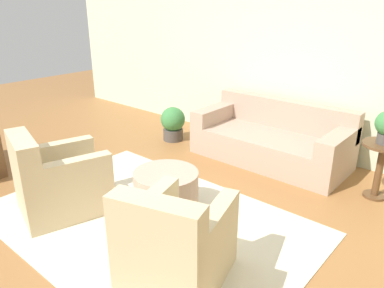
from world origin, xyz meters
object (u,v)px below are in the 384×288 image
(side_table, at_px, (381,162))
(armchair_left, at_px, (58,183))
(potted_plant_floor, at_px, (173,123))
(ottoman_table, at_px, (166,187))
(couch, at_px, (272,140))
(armchair_right, at_px, (176,248))

(side_table, bearing_deg, armchair_left, -133.96)
(armchair_left, relative_size, potted_plant_floor, 1.88)
(ottoman_table, bearing_deg, couch, 86.49)
(couch, relative_size, ottoman_table, 3.10)
(couch, relative_size, armchair_left, 2.06)
(couch, height_order, ottoman_table, couch)
(armchair_left, xyz_separation_m, armchair_right, (1.71, 0.00, 0.00))
(couch, bearing_deg, ottoman_table, -93.51)
(couch, bearing_deg, armchair_right, -75.71)
(couch, bearing_deg, side_table, -7.04)
(ottoman_table, relative_size, side_table, 1.03)
(armchair_left, xyz_separation_m, potted_plant_floor, (-0.62, 2.43, -0.06))
(couch, relative_size, side_table, 3.21)
(couch, distance_m, side_table, 1.51)
(couch, distance_m, ottoman_table, 2.03)
(ottoman_table, bearing_deg, armchair_left, -139.77)
(potted_plant_floor, bearing_deg, couch, 11.61)
(side_table, bearing_deg, couch, 172.96)
(ottoman_table, relative_size, potted_plant_floor, 1.25)
(side_table, xyz_separation_m, potted_plant_floor, (-3.11, -0.15, -0.15))
(couch, distance_m, armchair_right, 2.85)
(ottoman_table, bearing_deg, potted_plant_floor, 131.53)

